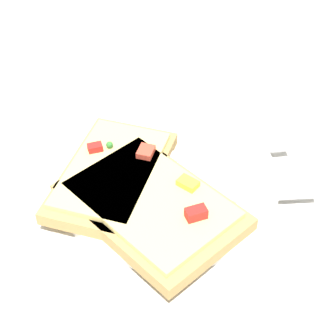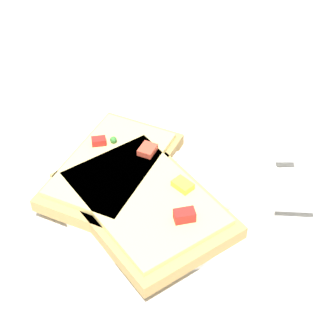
% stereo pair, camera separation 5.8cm
% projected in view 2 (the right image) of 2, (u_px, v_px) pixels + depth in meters
% --- Properties ---
extents(ground_plane, '(4.00, 4.00, 0.00)m').
position_uv_depth(ground_plane, '(168.00, 183.00, 0.59)').
color(ground_plane, beige).
extents(plate, '(0.23, 0.23, 0.01)m').
position_uv_depth(plate, '(168.00, 179.00, 0.59)').
color(plate, silver).
rests_on(plate, ground).
extents(fork, '(0.21, 0.07, 0.01)m').
position_uv_depth(fork, '(188.00, 157.00, 0.60)').
color(fork, '#B7B7BC').
rests_on(fork, plate).
extents(knife, '(0.21, 0.05, 0.01)m').
position_uv_depth(knife, '(224.00, 201.00, 0.56)').
color(knife, '#B7B7BC').
rests_on(knife, plate).
extents(pizza_slice_main, '(0.12, 0.17, 0.03)m').
position_uv_depth(pizza_slice_main, '(112.00, 169.00, 0.58)').
color(pizza_slice_main, tan).
rests_on(pizza_slice_main, plate).
extents(pizza_slice_corner, '(0.20, 0.20, 0.03)m').
position_uv_depth(pizza_slice_corner, '(145.00, 203.00, 0.54)').
color(pizza_slice_corner, tan).
rests_on(pizza_slice_corner, plate).
extents(crumb_scatter, '(0.12, 0.11, 0.01)m').
position_uv_depth(crumb_scatter, '(117.00, 146.00, 0.61)').
color(crumb_scatter, '#A0844E').
rests_on(crumb_scatter, plate).
extents(napkin, '(0.15, 0.09, 0.01)m').
position_uv_depth(napkin, '(291.00, 96.00, 0.70)').
color(napkin, silver).
rests_on(napkin, ground).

